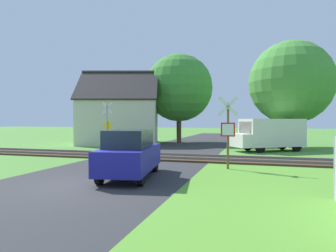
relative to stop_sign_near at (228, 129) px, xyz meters
The scene contains 11 objects.
ground_plane 6.65m from the stop_sign_near, 132.66° to the right, with size 160.00×160.00×0.00m, color #4C8433.
road_asphalt 5.42m from the stop_sign_near, 147.99° to the right, with size 6.52×80.00×0.01m, color #2D2D30.
grass_verge 7.20m from the stop_sign_near, 74.09° to the right, with size 6.00×20.00×0.01m, color #54912D.
rail_track 5.44m from the stop_sign_near, 147.21° to the left, with size 60.00×2.60×0.22m.
stop_sign_near is the anchor object (origin of this frame).
crossing_sign_far 10.34m from the stop_sign_near, 147.93° to the left, with size 0.87×0.19×3.43m.
house 16.21m from the stop_sign_near, 132.15° to the left, with size 8.59×8.37×6.73m.
tree_center 16.72m from the stop_sign_near, 111.89° to the left, with size 6.57×6.57×8.62m.
tree_right 13.22m from the stop_sign_near, 72.74° to the left, with size 6.52×6.52×8.39m.
mail_truck 8.91m from the stop_sign_near, 76.49° to the left, with size 5.12×4.21×2.24m.
parked_car 4.54m from the stop_sign_near, 137.72° to the right, with size 2.26×4.21×1.78m.
Camera 1 is at (5.53, -8.49, 2.11)m, focal length 32.00 mm.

